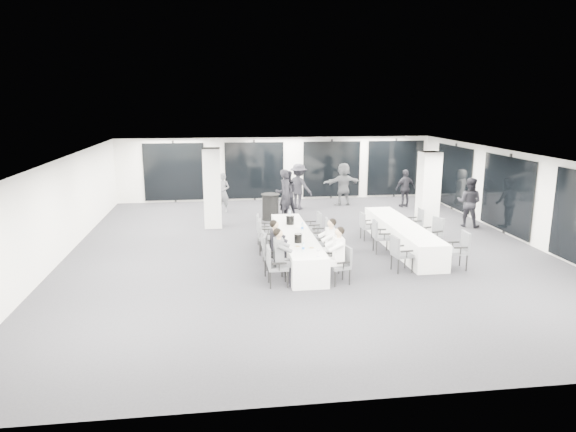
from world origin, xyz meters
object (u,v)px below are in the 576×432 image
chair_main_left_near (274,263)px  chair_main_right_far (315,226)px  chair_main_right_near (342,262)px  standing_guest_c (299,183)px  standing_guest_d (405,186)px  chair_main_left_fourth (265,234)px  standing_guest_b (287,190)px  standing_guest_a (286,191)px  chair_side_left_mid (379,234)px  standing_guest_g (223,190)px  chair_side_left_near (399,252)px  cocktail_table (270,207)px  chair_side_right_far (416,221)px  standing_guest_e (424,185)px  chair_side_left_far (366,224)px  standing_guest_f (343,181)px  chair_main_right_second (334,253)px  chair_side_right_mid (434,232)px  ice_bucket_far (290,220)px  chair_main_right_fourth (322,233)px  banquet_table_main (296,246)px  standing_guest_h (469,199)px  chair_main_left_mid (268,245)px  ice_bucket_near (298,238)px  chair_side_right_near (460,248)px  chair_main_right_mid (327,241)px  chair_main_left_far (262,227)px  chair_main_left_second (271,252)px  banquet_table_side (401,236)px

chair_main_left_near → chair_main_right_far: chair_main_left_near is taller
chair_main_right_near → standing_guest_c: size_ratio=0.44×
standing_guest_d → chair_main_left_fourth: bearing=30.0°
standing_guest_b → standing_guest_d: standing_guest_b is taller
chair_main_right_near → standing_guest_a: (-0.46, 7.22, 0.53)m
chair_main_right_near → chair_side_left_mid: chair_side_left_mid is taller
standing_guest_g → chair_side_left_near: bearing=-32.5°
cocktail_table → chair_main_left_fourth: chair_main_left_fourth is taller
chair_side_right_far → standing_guest_e: (2.32, 5.08, 0.30)m
chair_main_left_fourth → chair_main_right_near: chair_main_left_fourth is taller
chair_side_left_far → standing_guest_f: (0.58, 5.54, 0.53)m
chair_main_right_near → chair_main_right_second: size_ratio=1.05×
chair_side_right_mid → ice_bucket_far: ice_bucket_far is taller
chair_main_right_fourth → chair_side_right_mid: chair_main_right_fourth is taller
chair_side_right_mid → chair_side_right_far: 1.43m
banquet_table_main → standing_guest_h: (6.63, 2.96, 0.62)m
chair_main_right_near → standing_guest_e: 10.53m
standing_guest_f → chair_main_left_mid: bearing=51.5°
chair_side_left_mid → ice_bucket_near: size_ratio=4.16×
chair_main_left_fourth → chair_side_left_mid: chair_main_left_fourth is taller
chair_side_right_near → standing_guest_e: bearing=-13.1°
chair_main_right_second → chair_side_right_far: chair_side_right_far is taller
chair_main_right_second → chair_main_right_fourth: 1.75m
chair_main_right_far → standing_guest_d: size_ratio=0.54×
chair_main_left_fourth → chair_main_right_near: size_ratio=1.10×
chair_main_right_mid → chair_side_right_far: size_ratio=1.03×
chair_main_left_far → standing_guest_g: 4.99m
cocktail_table → chair_side_right_far: size_ratio=1.00×
standing_guest_h → ice_bucket_far: (-6.65, -1.88, -0.11)m
cocktail_table → chair_side_right_near: bearing=-55.1°
banquet_table_main → chair_main_left_second: (-0.84, -1.20, 0.21)m
banquet_table_side → chair_main_right_far: (-2.52, 0.90, 0.18)m
chair_side_right_far → chair_main_left_near: bearing=131.3°
chair_main_right_near → chair_side_left_far: chair_main_right_near is taller
chair_main_right_far → standing_guest_e: 7.68m
chair_main_left_mid → chair_main_left_far: size_ratio=0.98×
chair_side_left_mid → standing_guest_a: bearing=-151.7°
banquet_table_side → chair_side_left_near: chair_side_left_near is taller
chair_main_right_fourth → chair_side_left_far: (1.69, 1.21, -0.08)m
chair_main_left_second → standing_guest_d: (6.44, 7.75, 0.31)m
chair_main_right_mid → chair_main_left_mid: bearing=98.2°
chair_main_left_second → chair_side_right_mid: 5.23m
chair_main_right_fourth → chair_side_left_far: 2.08m
chair_main_left_far → chair_main_right_mid: chair_main_right_mid is taller
chair_side_right_mid → standing_guest_g: bearing=29.7°
chair_main_right_far → chair_side_right_mid: 3.61m
chair_main_left_far → chair_main_right_near: size_ratio=0.99×
chair_main_left_second → chair_main_right_near: chair_main_left_second is taller
chair_main_right_far → standing_guest_h: bearing=-78.7°
chair_main_right_mid → standing_guest_e: standing_guest_e is taller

